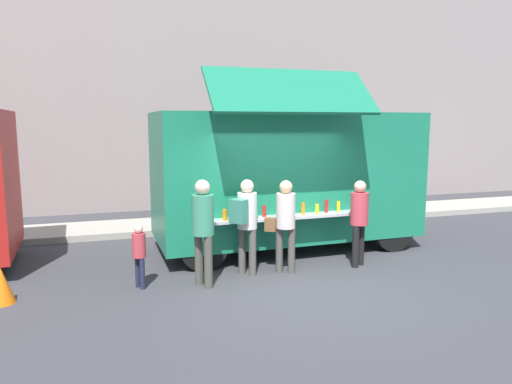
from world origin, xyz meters
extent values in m
plane|color=#38383D|center=(0.00, 0.00, 0.00)|extent=(60.00, 60.00, 0.00)
cube|color=#9E998E|center=(-3.42, 5.03, 0.07)|extent=(28.00, 1.60, 0.15)
cube|color=gray|center=(-2.42, 8.93, 4.86)|extent=(32.00, 2.40, 9.71)
cube|color=#1A7854|center=(0.58, 2.43, 1.59)|extent=(5.50, 2.34, 2.58)
cube|color=#1A7854|center=(0.07, 0.87, 3.22)|extent=(3.02, 0.98, 0.83)
cube|color=black|center=(0.06, 1.37, 1.90)|extent=(2.85, 0.16, 1.16)
cube|color=#B7B7BC|center=(0.06, 1.16, 0.94)|extent=(3.01, 0.41, 0.05)
cylinder|color=orange|center=(-1.10, 1.10, 1.06)|extent=(0.08, 0.08, 0.20)
cylinder|color=green|center=(-0.83, 1.15, 1.07)|extent=(0.07, 0.07, 0.20)
cylinder|color=red|center=(-0.57, 1.13, 1.06)|extent=(0.07, 0.07, 0.19)
cylinder|color=red|center=(-0.33, 1.19, 1.07)|extent=(0.07, 0.07, 0.21)
cylinder|color=yellow|center=(-0.06, 1.15, 1.09)|extent=(0.06, 0.06, 0.26)
cylinder|color=yellow|center=(0.19, 1.21, 1.07)|extent=(0.06, 0.06, 0.21)
cylinder|color=orange|center=(0.43, 1.17, 1.08)|extent=(0.07, 0.07, 0.22)
cylinder|color=yellow|center=(0.70, 1.13, 1.06)|extent=(0.07, 0.07, 0.19)
cylinder|color=red|center=(0.93, 1.21, 1.09)|extent=(0.06, 0.06, 0.25)
cylinder|color=yellow|center=(1.20, 1.22, 1.07)|extent=(0.07, 0.07, 0.20)
cube|color=black|center=(3.25, 2.49, 2.05)|extent=(0.12, 1.89, 1.13)
cylinder|color=black|center=(2.58, 3.44, 0.45)|extent=(0.90, 0.28, 0.90)
cylinder|color=black|center=(2.62, 1.51, 0.45)|extent=(0.90, 0.28, 0.90)
cylinder|color=black|center=(-1.47, 3.36, 0.45)|extent=(0.90, 0.28, 0.90)
cylinder|color=black|center=(-1.43, 1.43, 0.45)|extent=(0.90, 0.28, 0.90)
cube|color=black|center=(-4.76, 2.75, 1.99)|extent=(0.18, 1.85, 1.04)
cone|color=orange|center=(-4.61, 0.71, 0.28)|extent=(0.36, 0.36, 0.55)
cylinder|color=#2E663A|center=(4.84, 4.73, 0.46)|extent=(0.60, 0.60, 0.93)
cylinder|color=#484642|center=(-0.16, 0.86, 0.41)|extent=(0.13, 0.13, 0.82)
cylinder|color=#484642|center=(0.03, 0.75, 0.41)|extent=(0.13, 0.13, 0.82)
cylinder|color=beige|center=(-0.06, 0.80, 1.13)|extent=(0.34, 0.34, 0.62)
sphere|color=#DDAA80|center=(-0.06, 0.80, 1.56)|extent=(0.23, 0.23, 0.23)
cube|color=brown|center=(-0.30, 0.94, 0.87)|extent=(0.24, 0.22, 0.24)
cylinder|color=#4C4B44|center=(-0.81, 1.02, 0.42)|extent=(0.13, 0.13, 0.83)
cylinder|color=#4C4B44|center=(-0.66, 0.85, 0.42)|extent=(0.13, 0.13, 0.83)
cylinder|color=silver|center=(-0.74, 0.93, 1.15)|extent=(0.35, 0.35, 0.63)
sphere|color=beige|center=(-0.74, 0.93, 1.58)|extent=(0.23, 0.23, 0.23)
cube|color=#357C6A|center=(-0.94, 0.77, 1.18)|extent=(0.32, 0.34, 0.41)
cylinder|color=#47473F|center=(-1.66, 0.65, 0.43)|extent=(0.14, 0.14, 0.87)
cylinder|color=#47473F|center=(-1.54, 0.45, 0.43)|extent=(0.14, 0.14, 0.87)
cylinder|color=#358564|center=(-1.60, 0.55, 1.20)|extent=(0.36, 0.36, 0.66)
sphere|color=beige|center=(-1.60, 0.55, 1.65)|extent=(0.24, 0.24, 0.24)
cylinder|color=black|center=(1.29, 0.70, 0.40)|extent=(0.13, 0.13, 0.80)
cylinder|color=black|center=(1.47, 0.81, 0.40)|extent=(0.13, 0.13, 0.80)
cylinder|color=#B53742|center=(1.38, 0.75, 1.10)|extent=(0.33, 0.33, 0.60)
sphere|color=#D6A588|center=(1.38, 0.75, 1.51)|extent=(0.22, 0.22, 0.22)
cylinder|color=#20223A|center=(-2.64, 0.83, 0.26)|extent=(0.08, 0.08, 0.52)
cylinder|color=#20223A|center=(-2.57, 0.71, 0.26)|extent=(0.08, 0.08, 0.52)
cylinder|color=#BA383F|center=(-2.61, 0.77, 0.72)|extent=(0.22, 0.22, 0.39)
sphere|color=beige|center=(-2.61, 0.77, 0.99)|extent=(0.15, 0.15, 0.15)
camera|label=1|loc=(-3.05, -6.83, 2.67)|focal=33.04mm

